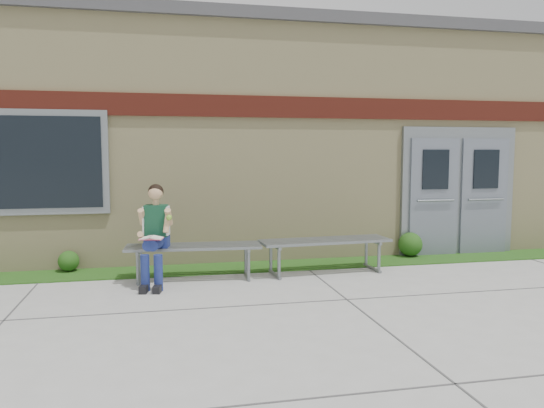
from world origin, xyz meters
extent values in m
plane|color=#9E9E99|center=(0.00, 0.00, 0.00)|extent=(80.00, 80.00, 0.00)
cube|color=#274713|center=(0.00, 2.60, 0.01)|extent=(16.00, 0.80, 0.02)
cube|color=beige|center=(0.00, 6.00, 2.00)|extent=(16.00, 6.00, 4.00)
cube|color=#3F3F42|center=(0.00, 6.00, 4.10)|extent=(16.20, 6.20, 0.20)
cube|color=maroon|center=(0.00, 2.97, 2.60)|extent=(16.00, 0.06, 0.35)
cube|color=slate|center=(-3.00, 2.96, 1.70)|extent=(1.90, 0.08, 1.60)
cube|color=black|center=(-3.00, 2.92, 1.70)|extent=(1.70, 0.04, 1.40)
cube|color=slate|center=(4.00, 2.96, 1.15)|extent=(2.20, 0.08, 2.30)
cube|color=slate|center=(3.50, 2.91, 1.05)|extent=(0.92, 0.06, 2.10)
cube|color=slate|center=(4.50, 2.91, 1.05)|extent=(0.92, 0.06, 2.10)
cube|color=slate|center=(-0.81, 2.00, 0.49)|extent=(1.98, 0.68, 0.04)
cube|color=slate|center=(-1.59, 2.00, 0.22)|extent=(0.09, 0.54, 0.44)
cube|color=slate|center=(-0.03, 2.00, 0.22)|extent=(0.09, 0.54, 0.44)
cube|color=slate|center=(1.19, 2.00, 0.50)|extent=(2.04, 0.68, 0.04)
cube|color=slate|center=(0.38, 2.00, 0.23)|extent=(0.08, 0.56, 0.46)
cube|color=slate|center=(1.99, 2.00, 0.23)|extent=(0.08, 0.56, 0.46)
cube|color=navy|center=(-1.33, 1.95, 0.58)|extent=(0.37, 0.30, 0.16)
cube|color=#103B22|center=(-1.34, 1.93, 0.89)|extent=(0.35, 0.25, 0.45)
sphere|color=tan|center=(-1.34, 1.92, 1.28)|extent=(0.24, 0.24, 0.21)
sphere|color=black|center=(-1.34, 1.94, 1.30)|extent=(0.25, 0.25, 0.22)
cylinder|color=navy|center=(-1.47, 1.71, 0.60)|extent=(0.22, 0.43, 0.15)
cylinder|color=navy|center=(-1.30, 1.68, 0.60)|extent=(0.22, 0.43, 0.15)
cylinder|color=navy|center=(-1.50, 1.48, 0.25)|extent=(0.12, 0.12, 0.49)
cylinder|color=navy|center=(-1.32, 1.44, 0.25)|extent=(0.12, 0.12, 0.49)
cube|color=black|center=(-1.51, 1.41, 0.05)|extent=(0.15, 0.27, 0.10)
cube|color=black|center=(-1.34, 1.38, 0.05)|extent=(0.15, 0.27, 0.10)
cylinder|color=tan|center=(-1.53, 1.90, 0.95)|extent=(0.13, 0.23, 0.26)
cylinder|color=tan|center=(-1.17, 1.83, 0.95)|extent=(0.13, 0.23, 0.26)
cube|color=white|center=(-1.41, 1.58, 0.70)|extent=(0.34, 0.27, 0.01)
cube|color=#D44F6B|center=(-1.41, 1.58, 0.69)|extent=(0.34, 0.28, 0.01)
sphere|color=#83C233|center=(-1.16, 1.69, 0.96)|extent=(0.08, 0.08, 0.08)
sphere|color=#274713|center=(-2.68, 2.85, 0.18)|extent=(0.32, 0.32, 0.32)
sphere|color=#274713|center=(3.04, 2.85, 0.23)|extent=(0.42, 0.42, 0.42)
camera|label=1|loc=(-1.29, -5.68, 1.85)|focal=35.00mm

